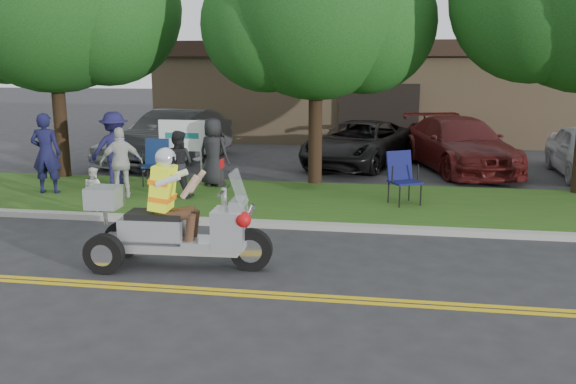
# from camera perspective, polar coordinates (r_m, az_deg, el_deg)

# --- Properties ---
(ground) EXTENTS (120.00, 120.00, 0.00)m
(ground) POSITION_cam_1_polar(r_m,az_deg,el_deg) (9.38, -5.80, -8.19)
(ground) COLOR #28282B
(ground) RESTS_ON ground
(centerline_near) EXTENTS (60.00, 0.10, 0.01)m
(centerline_near) POSITION_cam_1_polar(r_m,az_deg,el_deg) (8.85, -6.77, -9.43)
(centerline_near) COLOR gold
(centerline_near) RESTS_ON ground
(centerline_far) EXTENTS (60.00, 0.10, 0.01)m
(centerline_far) POSITION_cam_1_polar(r_m,az_deg,el_deg) (9.00, -6.49, -9.06)
(centerline_far) COLOR gold
(centerline_far) RESTS_ON ground
(curb) EXTENTS (60.00, 0.25, 0.12)m
(curb) POSITION_cam_1_polar(r_m,az_deg,el_deg) (12.19, -2.11, -3.00)
(curb) COLOR #A8A89E
(curb) RESTS_ON ground
(grass_verge) EXTENTS (60.00, 4.00, 0.10)m
(grass_verge) POSITION_cam_1_polar(r_m,az_deg,el_deg) (14.24, -0.42, -0.77)
(grass_verge) COLOR #294E14
(grass_verge) RESTS_ON ground
(commercial_building) EXTENTS (18.00, 8.20, 4.00)m
(commercial_building) POSITION_cam_1_polar(r_m,az_deg,el_deg) (27.49, 8.65, 9.50)
(commercial_building) COLOR #9E7F5B
(commercial_building) RESTS_ON ground
(tree_mid) EXTENTS (5.88, 4.80, 7.05)m
(tree_mid) POSITION_cam_1_polar(r_m,az_deg,el_deg) (15.85, 2.89, 16.47)
(tree_mid) COLOR #332114
(tree_mid) RESTS_ON ground
(business_sign) EXTENTS (1.25, 0.06, 1.75)m
(business_sign) POSITION_cam_1_polar(r_m,az_deg,el_deg) (16.08, -9.86, 4.90)
(business_sign) COLOR silver
(business_sign) RESTS_ON ground
(trike_scooter) EXTENTS (2.97, 1.01, 1.94)m
(trike_scooter) POSITION_cam_1_polar(r_m,az_deg,el_deg) (9.86, -10.90, -3.18)
(trike_scooter) COLOR black
(trike_scooter) RESTS_ON ground
(lawn_chair_a) EXTENTS (0.69, 0.72, 1.17)m
(lawn_chair_a) POSITION_cam_1_polar(r_m,az_deg,el_deg) (16.10, -12.24, 3.03)
(lawn_chair_a) COLOR black
(lawn_chair_a) RESTS_ON grass_verge
(lawn_chair_b) EXTENTS (0.85, 0.86, 1.17)m
(lawn_chair_b) POSITION_cam_1_polar(r_m,az_deg,el_deg) (13.87, 10.62, 1.64)
(lawn_chair_b) COLOR black
(lawn_chair_b) RESTS_ON grass_verge
(spectator_adult_left) EXTENTS (0.77, 0.57, 1.94)m
(spectator_adult_left) POSITION_cam_1_polar(r_m,az_deg,el_deg) (15.76, -21.69, 3.39)
(spectator_adult_left) COLOR #141539
(spectator_adult_left) RESTS_ON grass_verge
(spectator_adult_mid) EXTENTS (0.84, 0.69, 1.57)m
(spectator_adult_mid) POSITION_cam_1_polar(r_m,az_deg,el_deg) (14.47, -10.24, 2.60)
(spectator_adult_mid) COLOR black
(spectator_adult_mid) RESTS_ON grass_verge
(spectator_adult_right) EXTENTS (1.04, 0.79, 1.65)m
(spectator_adult_right) POSITION_cam_1_polar(r_m,az_deg,el_deg) (14.69, -15.32, 2.66)
(spectator_adult_right) COLOR silver
(spectator_adult_right) RESTS_ON grass_verge
(spectator_chair_a) EXTENTS (1.39, 1.07, 1.89)m
(spectator_chair_a) POSITION_cam_1_polar(r_m,az_deg,el_deg) (16.08, -15.89, 3.87)
(spectator_chair_a) COLOR #1C1A48
(spectator_chair_a) RESTS_ON grass_verge
(spectator_chair_b) EXTENTS (0.97, 0.77, 1.73)m
(spectator_chair_b) POSITION_cam_1_polar(r_m,az_deg,el_deg) (15.63, -6.98, 3.71)
(spectator_chair_b) COLOR black
(spectator_chair_b) RESTS_ON grass_verge
(child_right) EXTENTS (0.56, 0.50, 0.94)m
(child_right) POSITION_cam_1_polar(r_m,az_deg,el_deg) (13.63, -17.70, 0.28)
(child_right) COLOR silver
(child_right) RESTS_ON grass_verge
(parked_car_far_left) EXTENTS (3.29, 4.65, 1.47)m
(parked_car_far_left) POSITION_cam_1_polar(r_m,az_deg,el_deg) (19.92, -12.48, 4.67)
(parked_car_far_left) COLOR #A5A7AC
(parked_car_far_left) RESTS_ON ground
(parked_car_left) EXTENTS (2.67, 5.34, 1.68)m
(parked_car_left) POSITION_cam_1_polar(r_m,az_deg,el_deg) (20.09, -10.59, 5.11)
(parked_car_left) COLOR #2C2D2F
(parked_car_left) RESTS_ON ground
(parked_car_mid) EXTENTS (3.88, 5.52, 1.40)m
(parked_car_mid) POSITION_cam_1_polar(r_m,az_deg,el_deg) (19.29, 6.70, 4.52)
(parked_car_mid) COLOR black
(parked_car_mid) RESTS_ON ground
(parked_car_right) EXTENTS (3.62, 5.82, 1.57)m
(parked_car_right) POSITION_cam_1_polar(r_m,az_deg,el_deg) (19.05, 15.73, 4.32)
(parked_car_right) COLOR #4E1312
(parked_car_right) RESTS_ON ground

